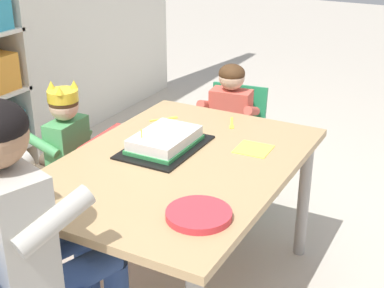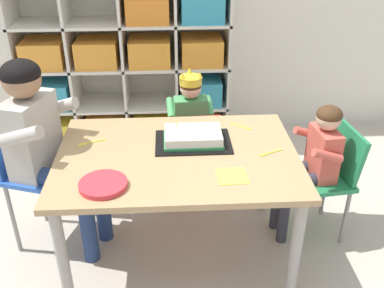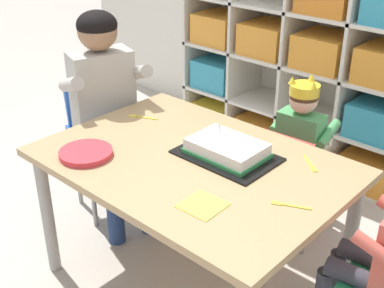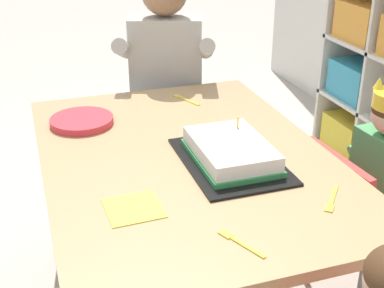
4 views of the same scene
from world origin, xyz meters
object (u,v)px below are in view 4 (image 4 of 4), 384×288
(classroom_chair_blue, at_px, (361,213))
(fork_near_child_seat, at_px, (185,99))
(activity_table, at_px, (186,177))
(paper_plate_stack, at_px, (82,121))
(fork_near_cake_tray, at_px, (239,242))
(classroom_chair_adult_side, at_px, (167,110))
(fork_at_table_front_edge, at_px, (332,200))
(adult_helper_seated, at_px, (165,71))
(birthday_cake_on_tray, at_px, (231,153))

(classroom_chair_blue, xyz_separation_m, fork_near_child_seat, (-0.55, -0.45, 0.27))
(activity_table, distance_m, paper_plate_stack, 0.44)
(paper_plate_stack, bearing_deg, fork_near_child_seat, 105.64)
(activity_table, relative_size, fork_near_cake_tray, 9.25)
(classroom_chair_adult_side, bearing_deg, fork_near_child_seat, -75.64)
(fork_near_child_seat, relative_size, fork_at_table_front_edge, 1.23)
(classroom_chair_blue, bearing_deg, adult_helper_seated, 26.80)
(activity_table, xyz_separation_m, fork_near_cake_tray, (0.46, -0.02, 0.08))
(classroom_chair_blue, height_order, fork_near_child_seat, fork_near_child_seat)
(paper_plate_stack, bearing_deg, activity_table, 38.63)
(adult_helper_seated, bearing_deg, paper_plate_stack, -120.58)
(activity_table, height_order, classroom_chair_adult_side, classroom_chair_adult_side)
(birthday_cake_on_tray, relative_size, paper_plate_stack, 1.82)
(paper_plate_stack, height_order, fork_near_cake_tray, paper_plate_stack)
(classroom_chair_blue, height_order, classroom_chair_adult_side, classroom_chair_adult_side)
(birthday_cake_on_tray, bearing_deg, fork_near_child_seat, 176.99)
(paper_plate_stack, bearing_deg, fork_at_table_front_edge, 37.63)
(adult_helper_seated, distance_m, birthday_cake_on_tray, 0.76)
(classroom_chair_adult_side, xyz_separation_m, fork_near_child_seat, (0.34, -0.02, 0.18))
(classroom_chair_blue, distance_m, fork_near_child_seat, 0.76)
(activity_table, relative_size, fork_near_child_seat, 8.69)
(classroom_chair_blue, distance_m, adult_helper_seated, 0.96)
(fork_near_cake_tray, bearing_deg, birthday_cake_on_tray, 136.52)
(adult_helper_seated, height_order, birthday_cake_on_tray, adult_helper_seated)
(fork_near_child_seat, bearing_deg, paper_plate_stack, -97.37)
(birthday_cake_on_tray, relative_size, fork_near_child_seat, 2.83)
(fork_near_cake_tray, bearing_deg, adult_helper_seated, 148.47)
(classroom_chair_adult_side, relative_size, fork_at_table_front_edge, 6.37)
(adult_helper_seated, relative_size, paper_plate_stack, 5.08)
(classroom_chair_blue, relative_size, paper_plate_stack, 2.86)
(classroom_chair_adult_side, bearing_deg, paper_plate_stack, -115.32)
(paper_plate_stack, bearing_deg, classroom_chair_blue, 62.66)
(fork_near_cake_tray, xyz_separation_m, fork_at_table_front_edge, (-0.09, 0.30, 0.00))
(classroom_chair_blue, xyz_separation_m, fork_at_table_front_edge, (0.26, -0.31, 0.27))
(adult_helper_seated, height_order, paper_plate_stack, adult_helper_seated)
(adult_helper_seated, distance_m, fork_near_cake_tray, 1.15)
(adult_helper_seated, xyz_separation_m, birthday_cake_on_tray, (0.76, -0.02, -0.02))
(adult_helper_seated, xyz_separation_m, fork_near_cake_tray, (1.14, -0.15, -0.04))
(activity_table, distance_m, birthday_cake_on_tray, 0.17)
(paper_plate_stack, bearing_deg, fork_near_cake_tray, 17.18)
(paper_plate_stack, bearing_deg, adult_helper_seated, 131.17)
(classroom_chair_blue, distance_m, fork_at_table_front_edge, 0.49)
(adult_helper_seated, distance_m, fork_near_child_seat, 0.23)
(classroom_chair_adult_side, distance_m, fork_at_table_front_edge, 1.17)
(birthday_cake_on_tray, bearing_deg, adult_helper_seated, 178.81)
(classroom_chair_blue, bearing_deg, classroom_chair_adult_side, 21.92)
(fork_at_table_front_edge, bearing_deg, classroom_chair_blue, -9.17)
(classroom_chair_blue, height_order, adult_helper_seated, adult_helper_seated)
(adult_helper_seated, bearing_deg, fork_at_table_front_edge, -63.59)
(classroom_chair_blue, distance_m, paper_plate_stack, 1.00)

